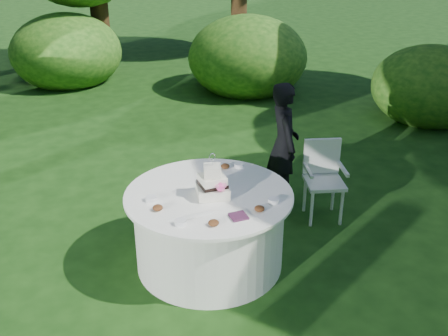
{
  "coord_description": "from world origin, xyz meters",
  "views": [
    {
      "loc": [
        -1.43,
        -4.01,
        3.03
      ],
      "look_at": [
        0.15,
        0.0,
        1.0
      ],
      "focal_mm": 42.0,
      "sensor_mm": 36.0,
      "label": 1
    }
  ],
  "objects_px": {
    "table": "(209,229)",
    "chair": "(323,173)",
    "napkins": "(238,216)",
    "cake": "(213,184)",
    "guest": "(284,144)"
  },
  "relations": [
    {
      "from": "table",
      "to": "chair",
      "type": "bearing_deg",
      "value": 15.93
    },
    {
      "from": "napkins",
      "to": "chair",
      "type": "xyz_separation_m",
      "value": [
        1.41,
        0.92,
        -0.26
      ]
    },
    {
      "from": "table",
      "to": "cake",
      "type": "bearing_deg",
      "value": -70.63
    },
    {
      "from": "cake",
      "to": "napkins",
      "type": "bearing_deg",
      "value": -81.44
    },
    {
      "from": "table",
      "to": "cake",
      "type": "height_order",
      "value": "cake"
    },
    {
      "from": "napkins",
      "to": "cake",
      "type": "distance_m",
      "value": 0.46
    },
    {
      "from": "table",
      "to": "cake",
      "type": "relative_size",
      "value": 3.74
    },
    {
      "from": "napkins",
      "to": "cake",
      "type": "relative_size",
      "value": 0.34
    },
    {
      "from": "napkins",
      "to": "chair",
      "type": "height_order",
      "value": "chair"
    },
    {
      "from": "guest",
      "to": "table",
      "type": "bearing_deg",
      "value": 138.19
    },
    {
      "from": "guest",
      "to": "table",
      "type": "xyz_separation_m",
      "value": [
        -1.23,
        -0.89,
        -0.34
      ]
    },
    {
      "from": "napkins",
      "to": "chair",
      "type": "distance_m",
      "value": 1.7
    },
    {
      "from": "napkins",
      "to": "table",
      "type": "relative_size",
      "value": 0.09
    },
    {
      "from": "napkins",
      "to": "guest",
      "type": "xyz_separation_m",
      "value": [
        1.15,
        1.39,
        -0.05
      ]
    },
    {
      "from": "chair",
      "to": "guest",
      "type": "bearing_deg",
      "value": 119.51
    }
  ]
}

